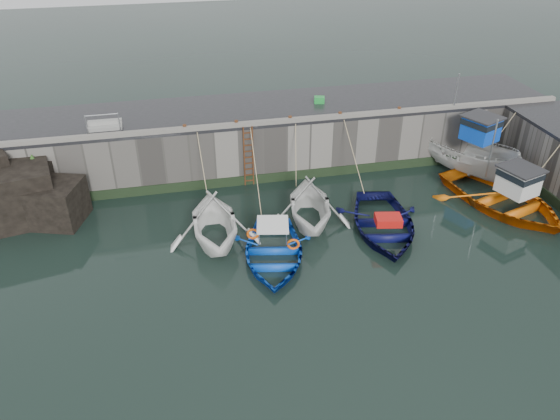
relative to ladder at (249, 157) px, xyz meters
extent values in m
plane|color=black|center=(2.00, -9.91, -1.59)|extent=(120.00, 120.00, 0.00)
cube|color=slate|center=(2.00, 2.59, -0.09)|extent=(30.00, 5.00, 3.00)
cube|color=black|center=(2.00, 2.59, 1.49)|extent=(30.00, 5.00, 0.16)
cube|color=slate|center=(2.00, 0.24, 1.67)|extent=(30.00, 0.30, 0.20)
cube|color=black|center=(2.00, 0.05, -1.34)|extent=(30.00, 0.08, 0.50)
cube|color=black|center=(-11.00, -0.91, -0.29)|extent=(4.05, 3.66, 2.60)
cube|color=black|center=(-9.20, -1.51, -0.64)|extent=(2.96, 2.83, 1.90)
cube|color=black|center=(-10.20, -0.31, -0.44)|extent=(2.01, 1.83, 2.30)
cone|color=#2D591E|center=(-10.60, -1.11, 0.59)|extent=(0.44, 0.44, 0.45)
cone|color=#2D591E|center=(-9.50, -1.71, 0.09)|extent=(0.44, 0.44, 0.45)
cone|color=#2D591E|center=(-10.00, -0.11, 0.99)|extent=(0.44, 0.44, 0.45)
cylinder|color=#3F1E0F|center=(-0.22, 0.01, 0.01)|extent=(0.07, 0.07, 3.20)
cylinder|color=#3F1E0F|center=(0.22, 0.01, 0.01)|extent=(0.07, 0.07, 3.20)
cube|color=#3F1E0F|center=(0.00, -0.01, -1.34)|extent=(0.44, 0.06, 0.05)
cube|color=#3F1E0F|center=(0.00, -0.01, -1.01)|extent=(0.44, 0.06, 0.05)
cube|color=#3F1E0F|center=(0.00, -0.01, -0.68)|extent=(0.44, 0.06, 0.05)
cube|color=#3F1E0F|center=(0.00, -0.01, -0.35)|extent=(0.44, 0.06, 0.05)
cube|color=#3F1E0F|center=(0.00, -0.01, -0.02)|extent=(0.44, 0.06, 0.05)
cube|color=#3F1E0F|center=(0.00, -0.01, 0.31)|extent=(0.44, 0.06, 0.05)
cube|color=#3F1E0F|center=(0.00, -0.01, 0.64)|extent=(0.44, 0.06, 0.05)
cube|color=#3F1E0F|center=(0.00, -0.01, 0.97)|extent=(0.44, 0.06, 0.05)
cube|color=#3F1E0F|center=(0.00, -0.01, 1.30)|extent=(0.44, 0.06, 0.05)
imported|color=white|center=(-2.32, -4.66, -1.59)|extent=(4.26, 4.93, 2.58)
imported|color=blue|center=(-0.12, -6.51, -1.59)|extent=(4.60, 5.75, 1.06)
imported|color=silver|center=(2.08, -4.09, -1.59)|extent=(4.77, 5.30, 2.47)
imported|color=#090B3C|center=(5.13, -5.48, -1.59)|extent=(4.99, 6.25, 1.16)
imported|color=silver|center=(11.50, -0.92, -0.75)|extent=(4.69, 6.58, 2.38)
cube|color=blue|center=(11.75, -1.47, 1.04)|extent=(1.90, 1.95, 1.20)
cube|color=black|center=(11.75, -1.47, 1.39)|extent=(1.98, 2.03, 0.28)
cube|color=#262628|center=(11.75, -1.47, 1.68)|extent=(2.16, 2.21, 0.08)
cylinder|color=#A5A8AD|center=(11.00, 0.17, 1.94)|extent=(0.08, 0.08, 3.00)
imported|color=orange|center=(11.50, -4.72, -1.25)|extent=(6.61, 7.83, 1.38)
cube|color=silver|center=(11.69, -5.29, 0.04)|extent=(1.80, 1.86, 1.20)
cube|color=black|center=(11.69, -5.29, 0.39)|extent=(1.87, 1.94, 0.28)
cube|color=#262628|center=(11.69, -5.29, 0.68)|extent=(2.05, 2.11, 0.08)
cylinder|color=#A5A8AD|center=(11.13, -3.58, 0.94)|extent=(0.08, 0.08, 3.00)
cube|color=#1A9334|center=(4.35, 2.58, 1.73)|extent=(0.63, 0.55, 0.33)
cylinder|color=#A5A8AD|center=(-7.50, 0.69, 2.07)|extent=(0.05, 0.05, 1.00)
cylinder|color=#A5A8AD|center=(-6.00, 0.69, 2.07)|extent=(0.05, 0.05, 1.00)
cylinder|color=#A5A8AD|center=(-6.75, 0.69, 2.53)|extent=(1.50, 0.05, 0.05)
cube|color=gray|center=(-6.75, 1.19, 1.66)|extent=(1.60, 0.35, 0.18)
cube|color=gray|center=(-6.75, 1.54, 1.84)|extent=(1.60, 0.35, 0.18)
cylinder|color=#3F1E0F|center=(-3.00, 0.34, 1.71)|extent=(0.18, 0.18, 0.28)
cylinder|color=#3F1E0F|center=(-0.50, 0.34, 1.71)|extent=(0.18, 0.18, 0.28)
cylinder|color=#3F1E0F|center=(2.20, 0.34, 1.71)|extent=(0.18, 0.18, 0.28)
cylinder|color=#3F1E0F|center=(4.80, 0.34, 1.71)|extent=(0.18, 0.18, 0.28)
cylinder|color=#3F1E0F|center=(8.00, 0.34, 1.71)|extent=(0.18, 0.18, 0.28)
camera|label=1|loc=(-3.77, -24.49, 11.91)|focal=35.00mm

